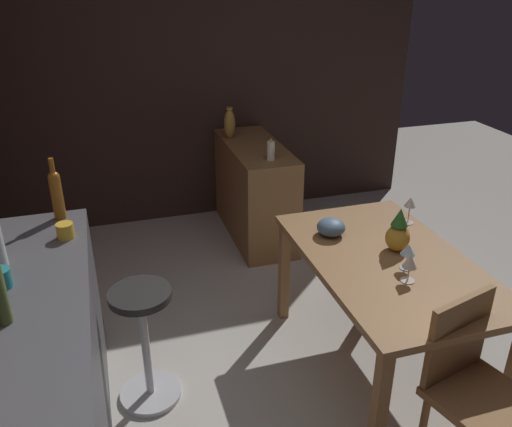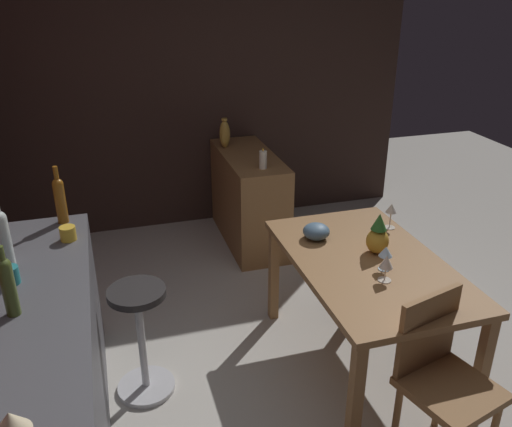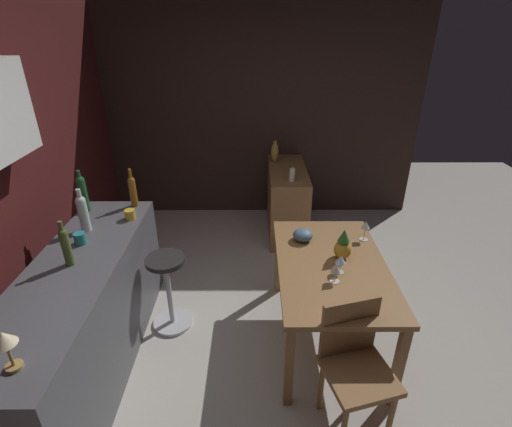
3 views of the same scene
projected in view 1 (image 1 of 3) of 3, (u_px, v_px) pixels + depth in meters
ground_plane at (320, 391)px, 2.95m from camera, size 9.00×9.00×0.00m
wall_side_right at (178, 76)px, 4.52m from camera, size 0.10×4.40×2.60m
dining_table at (387, 272)px, 2.86m from camera, size 1.35×0.82×0.74m
kitchen_counter at (31, 413)px, 2.23m from camera, size 2.10×0.60×0.90m
sideboard_cabinet at (255, 191)px, 4.50m from camera, size 1.10×0.44×0.82m
chair_near_window at (472, 385)px, 2.32m from camera, size 0.49×0.49×0.88m
bar_stool at (145, 343)px, 2.77m from camera, size 0.34×0.34×0.69m
wine_glass_left at (410, 204)px, 3.16m from camera, size 0.07×0.07×0.17m
wine_glass_right at (408, 250)px, 2.69m from camera, size 0.08×0.08×0.14m
wine_glass_center at (410, 262)px, 2.58m from camera, size 0.07×0.07×0.15m
pineapple_centerpiece at (398, 233)px, 2.86m from camera, size 0.13×0.13×0.25m
fruit_bowl at (331, 227)px, 3.05m from camera, size 0.17×0.17×0.10m
wine_bottle_amber at (56, 192)px, 2.84m from camera, size 0.06×0.06×0.35m
cup_mustard at (65, 231)px, 2.68m from camera, size 0.12×0.09×0.08m
cup_teal at (1, 278)px, 2.27m from camera, size 0.12×0.09×0.09m
pillar_candle_tall at (271, 151)px, 3.98m from camera, size 0.06×0.06×0.17m
vase_brass at (230, 124)px, 4.45m from camera, size 0.10×0.10×0.27m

